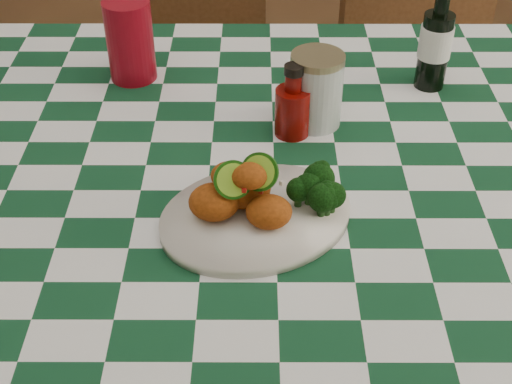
# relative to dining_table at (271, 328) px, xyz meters

# --- Properties ---
(dining_table) EXTENTS (1.66, 1.06, 0.79)m
(dining_table) POSITION_rel_dining_table_xyz_m (0.00, 0.00, 0.00)
(dining_table) COLOR #103D21
(dining_table) RESTS_ON ground
(plate) EXTENTS (0.35, 0.32, 0.02)m
(plate) POSITION_rel_dining_table_xyz_m (-0.03, -0.14, 0.40)
(plate) COLOR silver
(plate) RESTS_ON dining_table
(fried_chicken_pile) EXTENTS (0.14, 0.10, 0.09)m
(fried_chicken_pile) POSITION_rel_dining_table_xyz_m (-0.04, -0.14, 0.45)
(fried_chicken_pile) COLOR #A2430F
(fried_chicken_pile) RESTS_ON plate
(broccoli_side) EXTENTS (0.07, 0.07, 0.05)m
(broccoli_side) POSITION_rel_dining_table_xyz_m (0.06, -0.13, 0.44)
(broccoli_side) COLOR black
(broccoli_side) RESTS_ON plate
(red_tumbler) EXTENTS (0.10, 0.10, 0.15)m
(red_tumbler) POSITION_rel_dining_table_xyz_m (-0.26, 0.29, 0.47)
(red_tumbler) COLOR maroon
(red_tumbler) RESTS_ON dining_table
(ketchup_bottle) EXTENTS (0.07, 0.07, 0.13)m
(ketchup_bottle) POSITION_rel_dining_table_xyz_m (0.03, 0.09, 0.46)
(ketchup_bottle) COLOR #600804
(ketchup_bottle) RESTS_ON dining_table
(mason_jar) EXTENTS (0.10, 0.10, 0.13)m
(mason_jar) POSITION_rel_dining_table_xyz_m (0.07, 0.13, 0.46)
(mason_jar) COLOR #B2BCBA
(mason_jar) RESTS_ON dining_table
(beer_bottle) EXTENTS (0.06, 0.06, 0.21)m
(beer_bottle) POSITION_rel_dining_table_xyz_m (0.29, 0.25, 0.50)
(beer_bottle) COLOR black
(beer_bottle) RESTS_ON dining_table
(wooden_chair_left) EXTENTS (0.46, 0.48, 0.98)m
(wooden_chair_left) POSITION_rel_dining_table_xyz_m (-0.23, 0.75, 0.10)
(wooden_chair_left) COLOR #472814
(wooden_chair_left) RESTS_ON ground
(wooden_chair_right) EXTENTS (0.56, 0.57, 1.00)m
(wooden_chair_right) POSITION_rel_dining_table_xyz_m (0.47, 0.75, 0.11)
(wooden_chair_right) COLOR #472814
(wooden_chair_right) RESTS_ON ground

